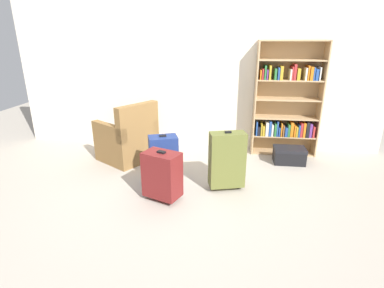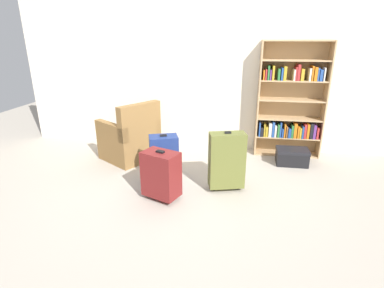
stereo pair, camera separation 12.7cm
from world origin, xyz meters
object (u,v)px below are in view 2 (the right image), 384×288
Objects in this scene: suitcase_dark_red at (161,174)px; suitcase_navy_blue at (164,156)px; storage_box at (292,156)px; suitcase_olive at (227,160)px; mug at (162,163)px; bookshelf at (290,102)px; armchair at (131,139)px.

suitcase_dark_red is 0.96× the size of suitcase_navy_blue.
suitcase_olive is at bearing -134.58° from storage_box.
suitcase_dark_red is at bearing -75.39° from mug.
suitcase_olive is (0.97, -0.58, 0.34)m from mug.
bookshelf is at bearing 94.80° from storage_box.
mug is 1.18m from suitcase_olive.
bookshelf is 3.82× the size of storage_box.
suitcase_navy_blue is at bearing 100.28° from suitcase_dark_red.
mug is at bearing -169.30° from storage_box.
armchair reaches higher than suitcase_olive.
armchair is 1.69m from suitcase_olive.
armchair is at bearing 152.49° from suitcase_olive.
armchair is 1.29× the size of suitcase_olive.
suitcase_navy_blue is (0.68, -0.62, 0.01)m from armchair.
mug is 0.53m from suitcase_navy_blue.
suitcase_navy_blue reaches higher than suitcase_dark_red.
suitcase_olive is at bearing 25.28° from suitcase_dark_red.
bookshelf is 0.84m from storage_box.
bookshelf reaches higher than storage_box.
armchair is at bearing -176.24° from storage_box.
armchair reaches higher than suitcase_dark_red.
suitcase_olive reaches higher than suitcase_navy_blue.
bookshelf is at bearing 57.05° from suitcase_olive.
storage_box is (1.89, 0.36, 0.08)m from mug.
bookshelf is 14.58× the size of mug.
suitcase_navy_blue reaches higher than storage_box.
bookshelf is at bearing 23.06° from mug.
mug is 0.19× the size of suitcase_navy_blue.
bookshelf is at bearing 35.38° from suitcase_navy_blue.
suitcase_dark_red is (-1.65, -1.28, 0.19)m from storage_box.
armchair is 1.62× the size of suitcase_dark_red.
bookshelf is 2.82× the size of suitcase_navy_blue.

